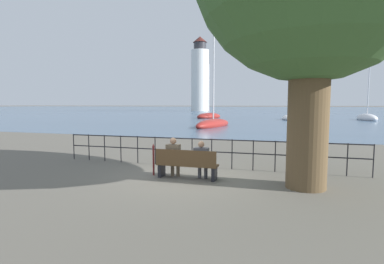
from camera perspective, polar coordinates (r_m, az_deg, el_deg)
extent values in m
plane|color=#605B51|center=(9.28, -0.90, -8.81)|extent=(1000.00, 1000.00, 0.00)
cube|color=#47607A|center=(169.08, 15.90, 4.31)|extent=(600.00, 300.00, 0.01)
cylinder|color=brown|center=(8.54, 21.21, 2.49)|extent=(1.06, 1.06, 3.79)
cube|color=brown|center=(9.18, -0.91, -6.23)|extent=(1.89, 0.45, 0.05)
cube|color=brown|center=(8.94, -1.31, -4.92)|extent=(1.89, 0.04, 0.45)
cube|color=black|center=(9.52, -5.80, -7.24)|extent=(0.10, 0.41, 0.40)
cube|color=black|center=(9.02, 4.28, -7.93)|extent=(0.10, 0.41, 0.40)
cylinder|color=brown|center=(9.54, -3.73, -7.03)|extent=(0.11, 0.11, 0.45)
cylinder|color=brown|center=(9.48, -2.67, -7.11)|extent=(0.11, 0.11, 0.45)
cube|color=brown|center=(9.37, -3.40, -5.54)|extent=(0.35, 0.26, 0.14)
cube|color=brown|center=(9.25, -3.59, -4.16)|extent=(0.41, 0.24, 0.59)
sphere|color=#A87A5B|center=(9.19, -3.61, -1.69)|extent=(0.20, 0.20, 0.20)
cylinder|color=#4C4C51|center=(9.27, 1.46, -7.39)|extent=(0.11, 0.11, 0.45)
cylinder|color=#4C4C51|center=(9.22, 2.64, -7.46)|extent=(0.11, 0.11, 0.45)
cube|color=#4C4C51|center=(9.11, 1.92, -5.85)|extent=(0.37, 0.26, 0.14)
cube|color=#4C4C51|center=(8.99, 1.78, -4.65)|extent=(0.43, 0.24, 0.52)
sphere|color=#A87A5B|center=(8.93, 1.78, -2.34)|extent=(0.19, 0.19, 0.19)
cylinder|color=black|center=(13.27, -21.60, -2.60)|extent=(0.04, 0.04, 1.05)
cylinder|color=black|center=(12.83, -19.04, -2.77)|extent=(0.04, 0.04, 1.05)
cylinder|color=black|center=(12.42, -16.31, -2.95)|extent=(0.04, 0.04, 1.05)
cylinder|color=black|center=(12.04, -13.40, -3.14)|extent=(0.04, 0.04, 1.05)
cylinder|color=black|center=(11.70, -10.31, -3.33)|extent=(0.04, 0.04, 1.05)
cylinder|color=black|center=(11.39, -7.04, -3.52)|extent=(0.04, 0.04, 1.05)
cylinder|color=black|center=(11.11, -3.59, -3.70)|extent=(0.04, 0.04, 1.05)
cylinder|color=black|center=(10.89, 0.01, -3.88)|extent=(0.04, 0.04, 1.05)
cylinder|color=black|center=(10.70, 3.76, -4.05)|extent=(0.04, 0.04, 1.05)
cylinder|color=black|center=(10.56, 7.62, -4.21)|extent=(0.04, 0.04, 1.05)
cylinder|color=black|center=(10.47, 11.57, -4.35)|extent=(0.04, 0.04, 1.05)
cylinder|color=black|center=(10.44, 15.57, -4.47)|extent=(0.04, 0.04, 1.05)
cylinder|color=black|center=(10.45, 19.58, -4.58)|extent=(0.04, 0.04, 1.05)
cylinder|color=black|center=(10.51, 23.56, -4.65)|extent=(0.04, 0.04, 1.05)
cylinder|color=black|center=(10.62, 27.47, -4.71)|extent=(0.04, 0.04, 1.05)
cylinder|color=black|center=(10.79, 31.29, -4.74)|extent=(0.04, 0.04, 1.05)
cylinder|color=black|center=(10.72, 1.88, -1.36)|extent=(10.93, 0.04, 0.04)
cylinder|color=black|center=(10.78, 1.87, -3.69)|extent=(10.93, 0.04, 0.04)
cylinder|color=maroon|center=(9.65, -7.34, -5.56)|extent=(0.06, 0.06, 0.90)
cone|color=maroon|center=(9.57, -7.38, -2.54)|extent=(0.09, 0.09, 0.12)
ellipsoid|color=white|center=(46.83, 18.17, 2.52)|extent=(2.86, 5.43, 1.10)
cylinder|color=silver|center=(46.81, 18.30, 7.01)|extent=(0.14, 0.14, 6.68)
ellipsoid|color=silver|center=(49.52, 30.35, 2.25)|extent=(2.74, 5.26, 1.35)
cylinder|color=silver|center=(49.66, 30.69, 9.50)|extent=(0.14, 0.14, 11.73)
ellipsoid|color=maroon|center=(49.97, 3.24, 2.97)|extent=(4.40, 6.26, 1.25)
cylinder|color=silver|center=(49.99, 3.26, 8.09)|extent=(0.14, 0.14, 8.19)
ellipsoid|color=maroon|center=(30.52, 4.07, 1.45)|extent=(3.04, 7.34, 1.14)
cylinder|color=silver|center=(30.76, 4.15, 13.31)|extent=(0.14, 0.14, 11.99)
cylinder|color=white|center=(103.78, 1.51, 9.73)|extent=(6.00, 6.00, 20.62)
cylinder|color=#2D2D33|center=(105.31, 1.53, 16.01)|extent=(4.20, 4.20, 2.52)
cone|color=#4C1E19|center=(105.76, 1.53, 17.22)|extent=(4.80, 4.80, 2.01)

